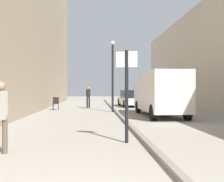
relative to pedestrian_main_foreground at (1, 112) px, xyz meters
name	(u,v)px	position (x,y,z in m)	size (l,w,h in m)	color
ground_plane	(92,115)	(2.00, 8.27, -0.98)	(80.00, 80.00, 0.00)	gray
kerb_strip	(119,114)	(3.58, 8.27, -0.92)	(0.16, 40.00, 0.12)	slate
pedestrian_main_foreground	(1,112)	(0.00, 0.00, 0.00)	(0.32, 0.25, 1.69)	brown
pedestrian_mid_block	(88,96)	(1.67, 14.13, 0.02)	(0.34, 0.22, 1.73)	black
delivery_van	(160,93)	(5.82, 7.59, 0.33)	(1.97, 5.46, 2.44)	silver
parked_car	(131,98)	(5.43, 15.76, -0.26)	(2.04, 4.30, 1.45)	silver
street_sign_post	(127,88)	(3.08, 0.97, 0.57)	(0.59, 0.18, 2.60)	black
lamp_post	(113,71)	(3.39, 10.43, 1.75)	(0.28, 0.28, 4.76)	black
cafe_chair_near_window	(56,102)	(-0.69, 12.47, -0.43)	(0.49, 0.49, 0.94)	black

